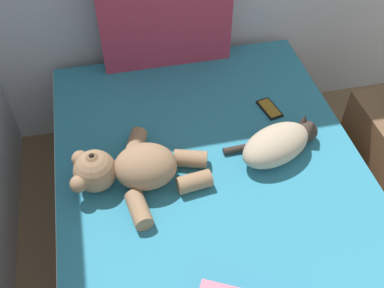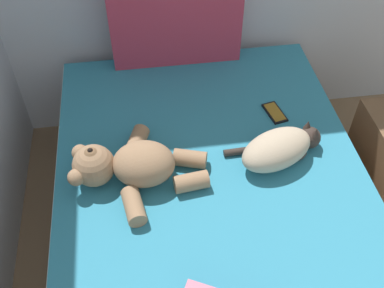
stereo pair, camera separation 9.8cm
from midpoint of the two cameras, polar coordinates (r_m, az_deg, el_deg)
bed at (r=2.14m, az=1.89°, el=-10.87°), size 1.40×2.09×0.56m
patterned_cushion at (r=2.43m, az=-4.58°, el=15.58°), size 0.68×0.12×0.54m
cat at (r=2.02m, az=9.45°, el=0.01°), size 0.44×0.30×0.15m
teddy_bear at (r=1.91m, az=-9.04°, el=-3.13°), size 0.59×0.52×0.19m
cell_phone at (r=2.28m, az=8.44°, el=4.37°), size 0.10×0.16×0.01m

